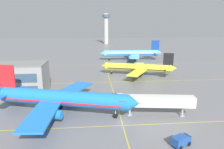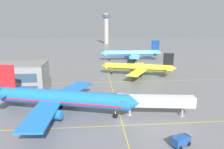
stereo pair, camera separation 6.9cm
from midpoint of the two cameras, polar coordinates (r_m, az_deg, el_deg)
The scene contains 8 objects.
ground_plane at distance 52.77m, azimuth 2.72°, elevation -12.88°, with size 600.00×600.00×0.00m, color slate.
airliner_front_gate at distance 57.00m, azimuth -13.91°, elevation -6.37°, with size 40.82×34.80×12.89m.
airliner_second_row at distance 96.40m, azimuth 7.22°, elevation 1.89°, with size 34.37×29.37×10.92m.
airliner_third_row at distance 136.83m, azimuth 5.45°, elevation 5.82°, with size 41.14×35.61×12.83m.
taxiway_markings at distance 85.71m, azimuth -0.41°, elevation -2.11°, with size 169.96×123.62×0.01m.
service_truck_red_van at distance 45.29m, azimuth 18.59°, elevation -16.86°, with size 4.49×3.60×2.10m.
jet_bridge at distance 55.12m, azimuth 9.57°, elevation -7.23°, with size 21.99×5.73×5.58m.
control_tower at distance 244.86m, azimuth -1.60°, elevation 13.26°, with size 8.82×8.82×34.90m.
Camera 2 is at (-6.44, -46.59, 23.92)m, focal length 33.08 mm.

